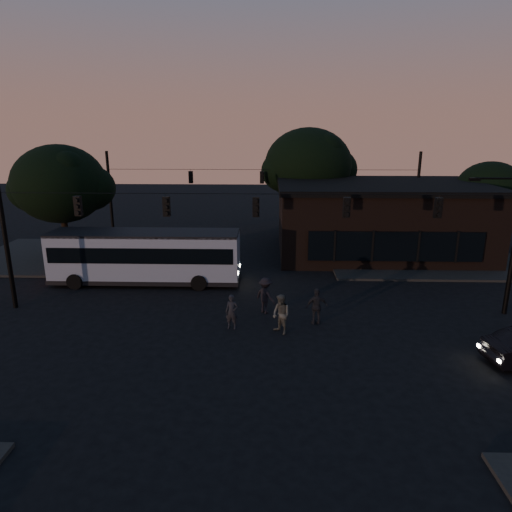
{
  "coord_description": "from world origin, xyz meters",
  "views": [
    {
      "loc": [
        0.71,
        -18.54,
        9.35
      ],
      "look_at": [
        0.0,
        4.0,
        3.0
      ],
      "focal_mm": 32.0,
      "sensor_mm": 36.0,
      "label": 1
    }
  ],
  "objects_px": {
    "bus": "(145,254)",
    "pedestrian_b": "(281,314)",
    "building": "(379,218)",
    "pedestrian_a": "(232,312)",
    "pedestrian_c": "(317,306)",
    "pedestrian_d": "(266,295)"
  },
  "relations": [
    {
      "from": "bus",
      "to": "pedestrian_d",
      "type": "xyz_separation_m",
      "value": [
        7.46,
        -4.57,
        -0.87
      ]
    },
    {
      "from": "building",
      "to": "pedestrian_b",
      "type": "xyz_separation_m",
      "value": [
        -7.74,
        -14.74,
        -1.76
      ]
    },
    {
      "from": "bus",
      "to": "pedestrian_c",
      "type": "relative_size",
      "value": 6.3
    },
    {
      "from": "building",
      "to": "pedestrian_c",
      "type": "bearing_deg",
      "value": -113.65
    },
    {
      "from": "pedestrian_b",
      "to": "pedestrian_c",
      "type": "relative_size",
      "value": 1.03
    },
    {
      "from": "pedestrian_a",
      "to": "pedestrian_d",
      "type": "distance_m",
      "value": 2.56
    },
    {
      "from": "bus",
      "to": "pedestrian_b",
      "type": "bearing_deg",
      "value": -40.73
    },
    {
      "from": "pedestrian_a",
      "to": "pedestrian_c",
      "type": "bearing_deg",
      "value": 16.32
    },
    {
      "from": "building",
      "to": "pedestrian_c",
      "type": "relative_size",
      "value": 8.37
    },
    {
      "from": "bus",
      "to": "pedestrian_c",
      "type": "bearing_deg",
      "value": -30.78
    },
    {
      "from": "building",
      "to": "pedestrian_a",
      "type": "bearing_deg",
      "value": -125.28
    },
    {
      "from": "building",
      "to": "pedestrian_a",
      "type": "distance_m",
      "value": 17.57
    },
    {
      "from": "bus",
      "to": "pedestrian_a",
      "type": "height_order",
      "value": "bus"
    },
    {
      "from": "pedestrian_b",
      "to": "pedestrian_d",
      "type": "xyz_separation_m",
      "value": [
        -0.76,
        2.48,
        0.01
      ]
    },
    {
      "from": "pedestrian_a",
      "to": "pedestrian_d",
      "type": "height_order",
      "value": "pedestrian_d"
    },
    {
      "from": "building",
      "to": "bus",
      "type": "height_order",
      "value": "building"
    },
    {
      "from": "pedestrian_a",
      "to": "pedestrian_c",
      "type": "relative_size",
      "value": 0.92
    },
    {
      "from": "bus",
      "to": "pedestrian_b",
      "type": "height_order",
      "value": "bus"
    },
    {
      "from": "bus",
      "to": "pedestrian_c",
      "type": "height_order",
      "value": "bus"
    },
    {
      "from": "pedestrian_b",
      "to": "pedestrian_d",
      "type": "distance_m",
      "value": 2.6
    },
    {
      "from": "pedestrian_b",
      "to": "pedestrian_a",
      "type": "bearing_deg",
      "value": -141.74
    },
    {
      "from": "building",
      "to": "bus",
      "type": "distance_m",
      "value": 17.74
    }
  ]
}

